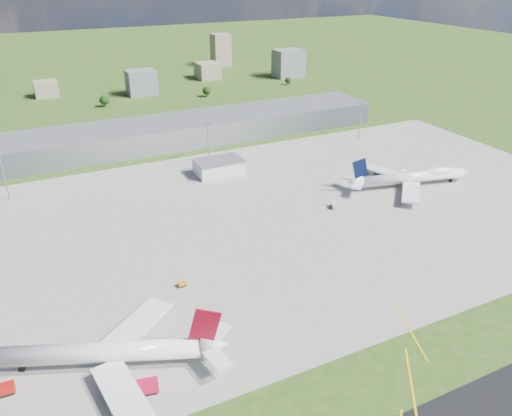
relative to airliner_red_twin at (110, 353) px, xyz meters
name	(u,v)px	position (x,y,z in m)	size (l,w,h in m)	color
ground	(175,150)	(77.12, 177.61, -5.36)	(1400.00, 1400.00, 0.00)	#2D4917
apron	(266,216)	(87.12, 67.61, -5.32)	(360.00, 190.00, 0.08)	#9C998E
terminal	(168,133)	(77.12, 192.61, 2.14)	(300.00, 42.00, 15.00)	slate
ops_building	(219,167)	(87.12, 127.61, -1.36)	(26.00, 16.00, 8.00)	silver
mast_west	(2,168)	(-22.88, 142.61, 12.35)	(3.50, 2.00, 25.90)	gray
mast_center	(208,137)	(87.12, 142.61, 12.35)	(3.50, 2.00, 25.90)	gray
mast_east	(361,114)	(197.12, 142.61, 12.35)	(3.50, 2.00, 25.90)	gray
airliner_red_twin	(110,353)	(0.00, 0.00, 0.00)	(70.08, 53.00, 20.13)	white
airliner_blue_quad	(412,177)	(174.77, 65.02, -0.12)	(71.55, 55.28, 18.86)	white
fire_truck	(143,388)	(5.90, -14.46, -3.47)	(9.10, 4.81, 3.81)	#C60E39
crash_tender	(3,390)	(-29.66, 2.32, -3.72)	(6.37, 3.00, 3.29)	#B0120C
tug_yellow	(182,284)	(32.42, 30.37, -4.47)	(3.68, 2.57, 1.69)	orange
van_white_near	(334,206)	(121.58, 61.15, -4.05)	(3.88, 5.59, 2.61)	silver
van_white_far	(403,172)	(181.73, 80.02, -4.05)	(5.51, 4.76, 2.59)	white
bldg_cw	(46,89)	(17.12, 367.61, 1.64)	(20.00, 18.00, 14.00)	gray
bldg_c	(142,82)	(97.12, 337.61, 5.64)	(26.00, 20.00, 22.00)	slate
bldg_ce	(208,71)	(177.12, 377.61, 2.64)	(22.00, 24.00, 16.00)	gray
bldg_e	(289,63)	(257.12, 347.61, 8.64)	(30.00, 22.00, 28.00)	slate
bldg_tall_e	(221,50)	(217.12, 437.61, 12.64)	(20.00, 18.00, 36.00)	gray
tree_c	(104,100)	(57.12, 307.61, 0.48)	(8.10, 8.10, 9.90)	#382314
tree_e	(207,91)	(147.12, 302.61, 0.15)	(7.65, 7.65, 9.35)	#382314
tree_far_e	(288,80)	(237.12, 312.61, -0.83)	(6.30, 6.30, 7.70)	#382314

